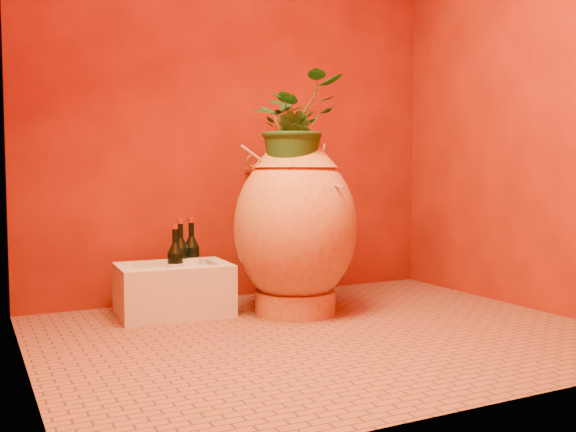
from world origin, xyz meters
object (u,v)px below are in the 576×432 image
stone_basin (174,291)px  wine_bottle_a (192,260)px  wine_bottle_c (181,261)px  amphora (295,226)px  wine_bottle_b (175,266)px  wall_tap (254,169)px

stone_basin → wine_bottle_a: bearing=28.7°
wine_bottle_a → wine_bottle_c: 0.06m
amphora → wine_bottle_c: bearing=151.2°
amphora → wine_bottle_b: (-0.58, 0.17, -0.19)m
stone_basin → wine_bottle_c: (0.05, 0.05, 0.14)m
stone_basin → wine_bottle_c: bearing=43.5°
amphora → wall_tap: size_ratio=4.91×
amphora → wine_bottle_a: (-0.46, 0.30, -0.18)m
wine_bottle_a → stone_basin: bearing=-151.3°
amphora → wine_bottle_a: size_ratio=2.60×
wine_bottle_b → wall_tap: wall_tap is taller
wine_bottle_b → wine_bottle_c: 0.13m
wine_bottle_c → wall_tap: wall_tap is taller
wall_tap → wine_bottle_b: bearing=-151.7°
wine_bottle_a → wall_tap: bearing=21.7°
wine_bottle_a → wine_bottle_c: size_ratio=1.01×
stone_basin → wall_tap: bearing=23.2°
wine_bottle_b → wine_bottle_a: bearing=45.6°
stone_basin → wall_tap: (0.55, 0.24, 0.62)m
wine_bottle_b → wall_tap: (0.56, 0.30, 0.48)m
wine_bottle_a → wall_tap: 0.67m
wine_bottle_a → wine_bottle_b: size_ratio=1.06×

